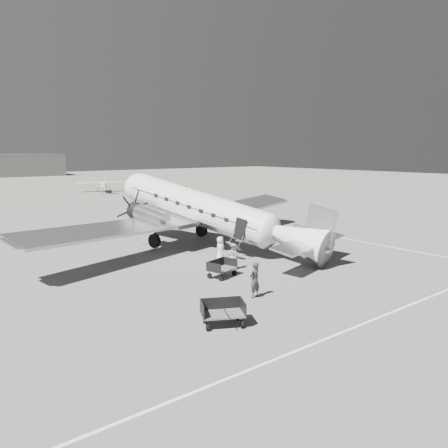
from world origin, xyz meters
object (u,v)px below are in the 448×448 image
(light_plane_right, at_px, (104,186))
(passenger, at_px, (220,249))
(dc3_airliner, at_px, (208,213))
(baggage_cart_near, at_px, (222,269))
(baggage_cart_far, at_px, (223,313))
(ground_crew, at_px, (255,280))
(ramp_agent, at_px, (233,256))

(light_plane_right, height_order, passenger, light_plane_right)
(dc3_airliner, bearing_deg, baggage_cart_near, -135.07)
(baggage_cart_far, distance_m, ground_crew, 4.06)
(ramp_agent, bearing_deg, passenger, -13.77)
(baggage_cart_near, height_order, ramp_agent, ramp_agent)
(dc3_airliner, distance_m, ramp_agent, 6.57)
(dc3_airliner, relative_size, baggage_cart_far, 14.87)
(ground_crew, height_order, ramp_agent, ground_crew)
(ground_crew, distance_m, ramp_agent, 5.51)
(light_plane_right, bearing_deg, ground_crew, -85.44)
(dc3_airliner, bearing_deg, baggage_cart_far, -138.80)
(baggage_cart_near, xyz_separation_m, ground_crew, (-0.94, -3.95, 0.42))
(light_plane_right, height_order, baggage_cart_far, light_plane_right)
(ground_crew, bearing_deg, passenger, -123.40)
(light_plane_right, bearing_deg, ramp_agent, -84.35)
(ground_crew, height_order, passenger, ground_crew)
(baggage_cart_near, relative_size, baggage_cart_far, 0.94)
(baggage_cart_far, bearing_deg, dc3_airliner, 83.37)
(ramp_agent, relative_size, passenger, 0.96)
(light_plane_right, bearing_deg, baggage_cart_near, -85.63)
(dc3_airliner, relative_size, ramp_agent, 17.12)
(dc3_airliner, distance_m, baggage_cart_far, 15.35)
(light_plane_right, height_order, ground_crew, light_plane_right)
(ramp_agent, distance_m, passenger, 2.07)
(baggage_cart_near, xyz_separation_m, baggage_cart_far, (-4.50, -5.87, 0.04))
(baggage_cart_near, xyz_separation_m, passenger, (2.11, 2.94, 0.36))
(baggage_cart_near, bearing_deg, baggage_cart_far, -143.27)
(dc3_airliner, distance_m, ground_crew, 11.92)
(dc3_airliner, height_order, baggage_cart_near, dc3_airliner)
(ramp_agent, bearing_deg, dc3_airliner, -21.31)
(baggage_cart_near, bearing_deg, passenger, 38.49)
(dc3_airliner, bearing_deg, ramp_agent, -126.39)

